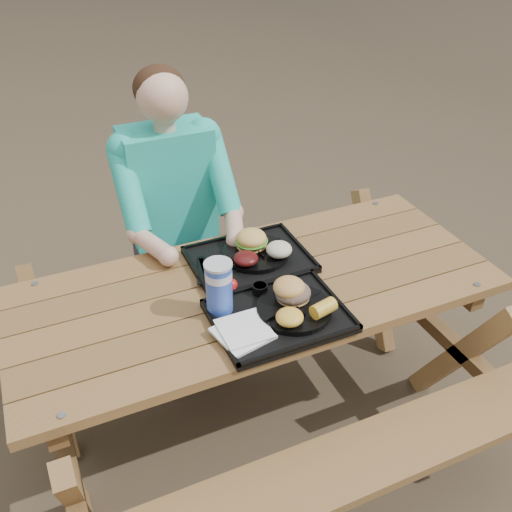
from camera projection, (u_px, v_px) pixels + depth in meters
name	position (u px, v px, depth m)	size (l,w,h in m)	color
ground	(256.00, 418.00, 2.54)	(60.00, 60.00, 0.00)	#999999
picnic_table	(256.00, 358.00, 2.33)	(1.80, 1.49, 0.75)	#999999
tray_near	(279.00, 317.00, 1.95)	(0.45, 0.35, 0.02)	black
tray_far	(249.00, 260.00, 2.23)	(0.45, 0.35, 0.02)	black
plate_near	(294.00, 309.00, 1.95)	(0.26, 0.26, 0.02)	black
plate_far	(255.00, 253.00, 2.23)	(0.26, 0.26, 0.02)	black
napkin_stack	(243.00, 332.00, 1.86)	(0.16, 0.16, 0.02)	white
soda_cup	(219.00, 288.00, 1.92)	(0.09, 0.09, 0.18)	#173DB3
condiment_bbq	(260.00, 289.00, 2.03)	(0.06, 0.06, 0.03)	black
condiment_mustard	(282.00, 286.00, 2.05)	(0.05, 0.05, 0.03)	yellow
sandwich	(293.00, 284.00, 1.95)	(0.12, 0.12, 0.12)	#DE9D4E
mac_cheese	(290.00, 317.00, 1.87)	(0.09, 0.09, 0.05)	yellow
corn_cob	(323.00, 308.00, 1.90)	(0.09, 0.09, 0.05)	yellow
cutlery_far	(205.00, 268.00, 2.16)	(0.03, 0.16, 0.01)	black
burger	(251.00, 235.00, 2.22)	(0.12, 0.12, 0.11)	#EAB252
baked_beans	(246.00, 258.00, 2.15)	(0.10, 0.10, 0.04)	#4E0F10
potato_salad	(279.00, 249.00, 2.19)	(0.10, 0.10, 0.06)	beige
diner	(174.00, 230.00, 2.64)	(0.48, 0.84, 1.28)	teal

